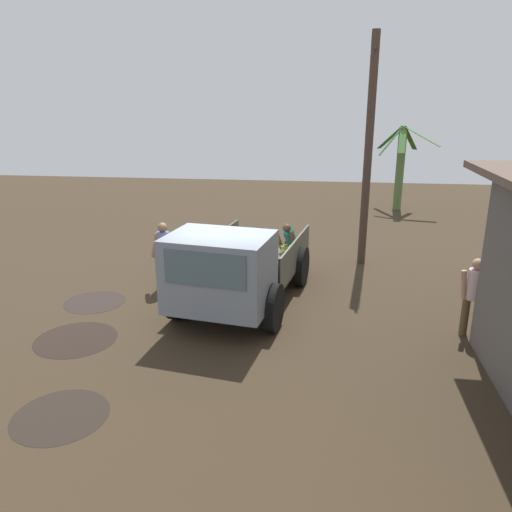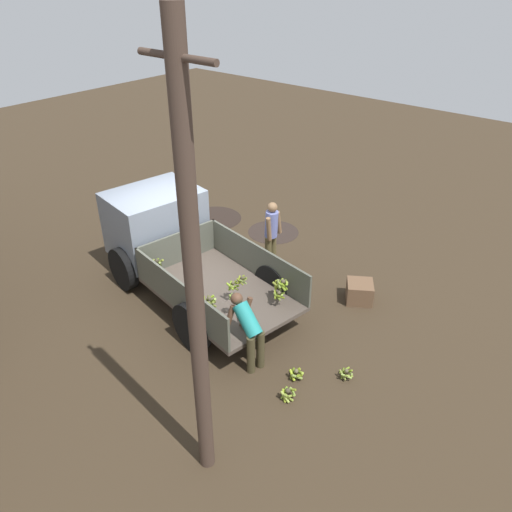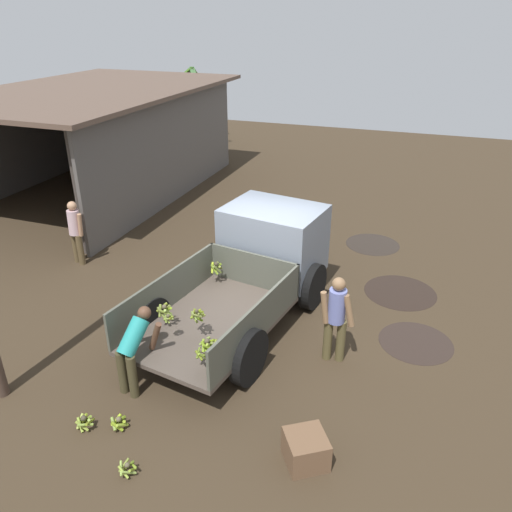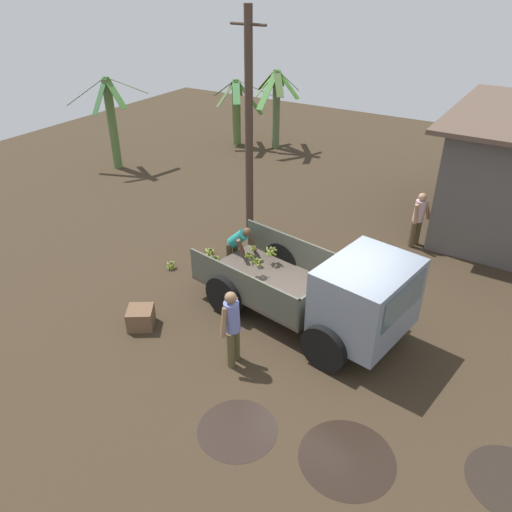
% 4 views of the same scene
% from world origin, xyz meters
% --- Properties ---
extents(ground, '(36.00, 36.00, 0.00)m').
position_xyz_m(ground, '(0.00, 0.00, 0.00)').
color(ground, '#392C1E').
extents(mud_patch_0, '(1.55, 1.55, 0.01)m').
position_xyz_m(mud_patch_0, '(1.62, -2.69, 0.00)').
color(mud_patch_0, black).
rests_on(mud_patch_0, ground).
extents(mud_patch_1, '(1.36, 1.36, 0.01)m').
position_xyz_m(mud_patch_1, '(-0.17, -3.12, 0.00)').
color(mud_patch_1, '#2D221C').
rests_on(mud_patch_1, ground).
extents(mud_patch_2, '(1.39, 1.39, 0.01)m').
position_xyz_m(mud_patch_2, '(3.94, -1.79, 0.00)').
color(mud_patch_2, black).
rests_on(mud_patch_2, ground).
extents(cargo_truck, '(4.93, 2.84, 1.93)m').
position_xyz_m(cargo_truck, '(0.29, 0.06, 1.03)').
color(cargo_truck, '#50453C').
rests_on(cargo_truck, ground).
extents(utility_pole, '(0.99, 0.21, 6.01)m').
position_xyz_m(utility_pole, '(-3.80, 3.07, 3.05)').
color(utility_pole, '#45342A').
rests_on(utility_pole, ground).
extents(person_foreground_visitor, '(0.36, 0.61, 1.64)m').
position_xyz_m(person_foreground_visitor, '(-1.16, -1.76, 0.91)').
color(person_foreground_visitor, brown).
rests_on(person_foreground_visitor, ground).
extents(person_worker_loading, '(0.74, 0.68, 1.35)m').
position_xyz_m(person_worker_loading, '(-2.91, 1.10, 0.79)').
color(person_worker_loading, '#3F3822').
rests_on(person_worker_loading, ground).
extents(banana_bunch_on_ground_0, '(0.29, 0.28, 0.24)m').
position_xyz_m(banana_bunch_on_ground_0, '(-3.98, 1.35, 0.13)').
color(banana_bunch_on_ground_0, '#423C2B').
rests_on(banana_bunch_on_ground_0, ground).
extents(banana_bunch_on_ground_1, '(0.27, 0.27, 0.20)m').
position_xyz_m(banana_bunch_on_ground_1, '(-4.47, 0.32, 0.11)').
color(banana_bunch_on_ground_1, brown).
rests_on(banana_bunch_on_ground_1, ground).
extents(banana_bunch_on_ground_2, '(0.28, 0.28, 0.21)m').
position_xyz_m(banana_bunch_on_ground_2, '(-3.81, 0.88, 0.11)').
color(banana_bunch_on_ground_2, brown).
rests_on(banana_bunch_on_ground_2, ground).
extents(wooden_crate_0, '(0.75, 0.75, 0.44)m').
position_xyz_m(wooden_crate_0, '(-3.48, -1.86, 0.22)').
color(wooden_crate_0, brown).
rests_on(wooden_crate_0, ground).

